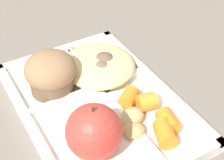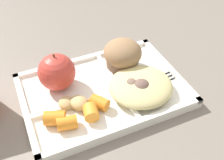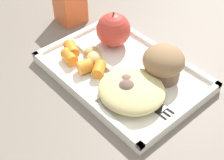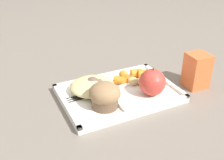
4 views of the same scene
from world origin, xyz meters
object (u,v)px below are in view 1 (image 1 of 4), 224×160
(green_apple, at_px, (94,132))
(bran_muffin, at_px, (51,73))
(lunch_tray, at_px, (98,106))
(plastic_fork, at_px, (83,65))

(green_apple, distance_m, bran_muffin, 0.14)
(green_apple, height_order, bran_muffin, green_apple)
(lunch_tray, distance_m, bran_muffin, 0.09)
(plastic_fork, bearing_deg, green_apple, 158.31)
(green_apple, xyz_separation_m, bran_muffin, (0.14, 0.00, -0.00))
(lunch_tray, bearing_deg, plastic_fork, -13.25)
(lunch_tray, bearing_deg, green_apple, 149.17)
(green_apple, bearing_deg, bran_muffin, 0.00)
(bran_muffin, bearing_deg, plastic_fork, -65.65)
(plastic_fork, bearing_deg, lunch_tray, 166.75)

